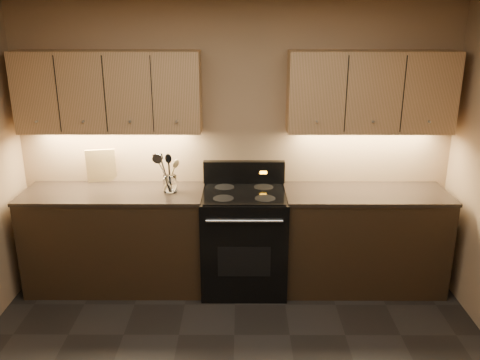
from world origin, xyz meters
name	(u,v)px	position (x,y,z in m)	size (l,w,h in m)	color
wall_back	(235,143)	(0.00, 2.00, 1.30)	(4.00, 0.04, 2.60)	tan
counter_left	(117,239)	(-1.10, 1.70, 0.47)	(1.62, 0.62, 0.93)	black
counter_right	(363,239)	(1.18, 1.70, 0.47)	(1.46, 0.62, 0.93)	black
stove	(244,239)	(0.08, 1.68, 0.48)	(0.76, 0.68, 1.14)	black
upper_cab_left	(109,92)	(-1.10, 1.85, 1.80)	(1.60, 0.30, 0.70)	tan
upper_cab_right	(371,92)	(1.18, 1.85, 1.80)	(1.44, 0.30, 0.70)	tan
outlet_plate	(97,162)	(-1.30, 1.99, 1.12)	(0.09, 0.01, 0.12)	#B2B5BA
utensil_crock	(170,184)	(-0.58, 1.71, 1.00)	(0.15, 0.15, 0.15)	white
cutting_board	(101,166)	(-1.26, 1.95, 1.10)	(0.27, 0.02, 0.34)	tan
wooden_spoon	(165,175)	(-0.62, 1.71, 1.09)	(0.06, 0.06, 0.28)	tan
black_spoon	(170,172)	(-0.58, 1.73, 1.11)	(0.06, 0.06, 0.33)	black
black_turner	(169,172)	(-0.58, 1.69, 1.12)	(0.08, 0.08, 0.35)	black
steel_spatula	(172,170)	(-0.56, 1.71, 1.13)	(0.08, 0.08, 0.38)	silver
steel_skimmer	(171,172)	(-0.56, 1.69, 1.12)	(0.09, 0.09, 0.34)	silver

